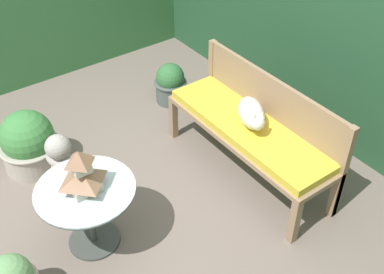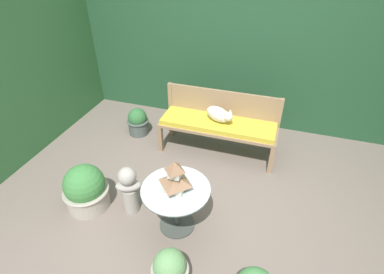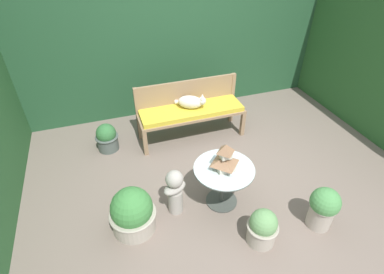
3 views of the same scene
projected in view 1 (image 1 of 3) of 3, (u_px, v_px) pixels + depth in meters
ground at (155, 230)px, 3.65m from camera, size 30.00×30.00×0.00m
garden_bench at (249, 132)px, 3.88m from camera, size 1.60×0.49×0.51m
bench_backrest at (271, 103)px, 3.87m from camera, size 1.60×0.06×0.86m
cat at (252, 114)px, 3.78m from camera, size 0.42×0.39×0.23m
patio_table at (87, 201)px, 3.30m from camera, size 0.69×0.69×0.54m
pagoda_birdhouse at (82, 173)px, 3.14m from camera, size 0.26×0.26×0.33m
garden_bust at (62, 164)px, 3.74m from camera, size 0.32×0.25×0.60m
potted_plant_table_near at (29, 143)px, 4.06m from camera, size 0.51×0.51×0.55m
potted_plant_patio_mid at (170, 84)px, 4.87m from camera, size 0.33×0.33×0.42m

